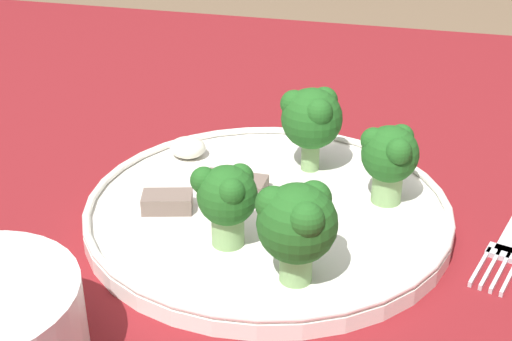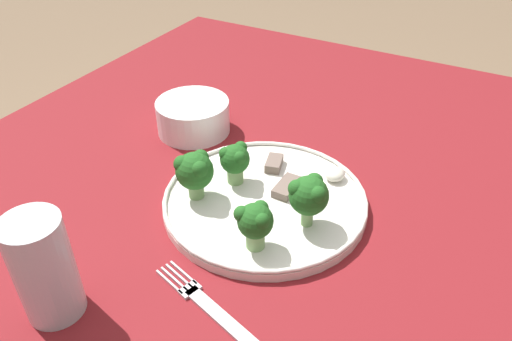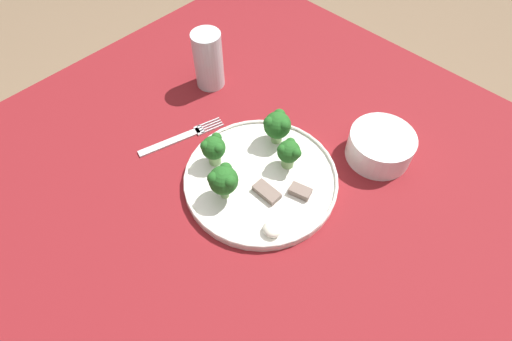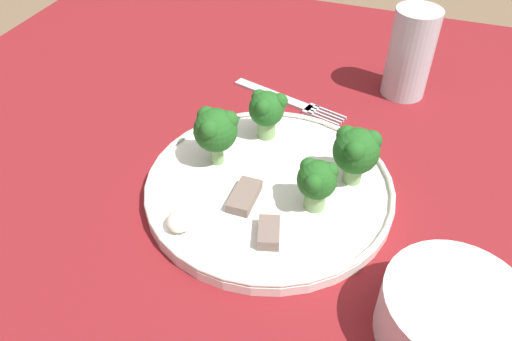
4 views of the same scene
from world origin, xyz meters
name	(u,v)px [view 3 (image 3 of 4)]	position (x,y,z in m)	size (l,w,h in m)	color
ground_plane	(262,317)	(0.00, 0.00, 0.00)	(8.00, 8.00, 0.00)	#7F664C
table	(266,223)	(0.00, 0.00, 0.62)	(1.14, 1.07, 0.71)	maroon
dinner_plate	(261,179)	(-0.03, 0.02, 0.72)	(0.27, 0.27, 0.02)	white
fork	(181,138)	(-0.21, -0.02, 0.71)	(0.07, 0.17, 0.00)	silver
cream_bowl	(380,147)	(0.09, 0.21, 0.74)	(0.12, 0.12, 0.05)	white
drinking_glass	(209,63)	(-0.29, 0.13, 0.77)	(0.06, 0.06, 0.12)	silver
broccoli_floret_near_rim_left	(289,152)	(-0.02, 0.07, 0.76)	(0.04, 0.04, 0.06)	#7FA866
broccoli_floret_center_left	(277,125)	(-0.07, 0.10, 0.77)	(0.05, 0.05, 0.07)	#7FA866
broccoli_floret_back_left	(214,148)	(-0.12, -0.01, 0.76)	(0.04, 0.04, 0.06)	#7FA866
broccoli_floret_front_left	(223,180)	(-0.05, -0.05, 0.77)	(0.05, 0.05, 0.07)	#7FA866
meat_slice_front_slice	(300,191)	(0.04, 0.04, 0.73)	(0.04, 0.03, 0.01)	#756056
meat_slice_middle_slice	(265,194)	(0.00, 0.00, 0.73)	(0.05, 0.02, 0.01)	#756056
sauce_dollop	(272,229)	(0.06, -0.05, 0.73)	(0.03, 0.03, 0.02)	silver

